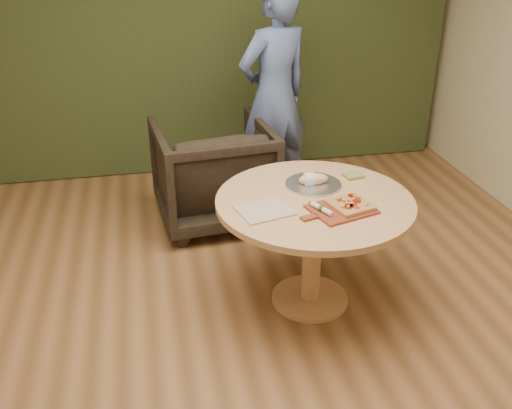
{
  "coord_description": "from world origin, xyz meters",
  "views": [
    {
      "loc": [
        -0.54,
        -2.45,
        2.28
      ],
      "look_at": [
        0.01,
        0.25,
        0.88
      ],
      "focal_mm": 40.0,
      "sensor_mm": 36.0,
      "label": 1
    }
  ],
  "objects_px": {
    "pizza_paddle": "(340,210)",
    "bread_roll": "(312,179)",
    "person_standing": "(274,96)",
    "serving_tray": "(313,184)",
    "armchair": "(213,168)",
    "cutlery_roll": "(322,209)",
    "flatbread_pizza": "(350,205)",
    "pedestal_table": "(314,219)"
  },
  "relations": [
    {
      "from": "flatbread_pizza",
      "to": "person_standing",
      "type": "distance_m",
      "value": 1.72
    },
    {
      "from": "pizza_paddle",
      "to": "serving_tray",
      "type": "distance_m",
      "value": 0.37
    },
    {
      "from": "pizza_paddle",
      "to": "armchair",
      "type": "bearing_deg",
      "value": 94.95
    },
    {
      "from": "flatbread_pizza",
      "to": "serving_tray",
      "type": "distance_m",
      "value": 0.38
    },
    {
      "from": "serving_tray",
      "to": "bread_roll",
      "type": "bearing_deg",
      "value": 180.0
    },
    {
      "from": "flatbread_pizza",
      "to": "serving_tray",
      "type": "xyz_separation_m",
      "value": [
        -0.12,
        0.36,
        -0.02
      ]
    },
    {
      "from": "armchair",
      "to": "person_standing",
      "type": "distance_m",
      "value": 0.79
    },
    {
      "from": "pizza_paddle",
      "to": "person_standing",
      "type": "xyz_separation_m",
      "value": [
        0.01,
        1.72,
        0.18
      ]
    },
    {
      "from": "pizza_paddle",
      "to": "cutlery_roll",
      "type": "bearing_deg",
      "value": 168.39
    },
    {
      "from": "pedestal_table",
      "to": "bread_roll",
      "type": "height_order",
      "value": "bread_roll"
    },
    {
      "from": "pedestal_table",
      "to": "cutlery_roll",
      "type": "height_order",
      "value": "cutlery_roll"
    },
    {
      "from": "person_standing",
      "to": "pizza_paddle",
      "type": "bearing_deg",
      "value": 65.88
    },
    {
      "from": "cutlery_roll",
      "to": "armchair",
      "type": "relative_size",
      "value": 0.21
    },
    {
      "from": "serving_tray",
      "to": "flatbread_pizza",
      "type": "bearing_deg",
      "value": -71.84
    },
    {
      "from": "pedestal_table",
      "to": "flatbread_pizza",
      "type": "distance_m",
      "value": 0.29
    },
    {
      "from": "bread_roll",
      "to": "armchair",
      "type": "bearing_deg",
      "value": 114.64
    },
    {
      "from": "pedestal_table",
      "to": "flatbread_pizza",
      "type": "height_order",
      "value": "flatbread_pizza"
    },
    {
      "from": "serving_tray",
      "to": "armchair",
      "type": "height_order",
      "value": "armchair"
    },
    {
      "from": "bread_roll",
      "to": "pedestal_table",
      "type": "bearing_deg",
      "value": -101.03
    },
    {
      "from": "pizza_paddle",
      "to": "flatbread_pizza",
      "type": "distance_m",
      "value": 0.07
    },
    {
      "from": "serving_tray",
      "to": "bread_roll",
      "type": "height_order",
      "value": "bread_roll"
    },
    {
      "from": "pizza_paddle",
      "to": "serving_tray",
      "type": "bearing_deg",
      "value": 81.99
    },
    {
      "from": "pedestal_table",
      "to": "person_standing",
      "type": "height_order",
      "value": "person_standing"
    },
    {
      "from": "armchair",
      "to": "pizza_paddle",
      "type": "bearing_deg",
      "value": 105.39
    },
    {
      "from": "cutlery_roll",
      "to": "armchair",
      "type": "bearing_deg",
      "value": 82.18
    },
    {
      "from": "cutlery_roll",
      "to": "serving_tray",
      "type": "bearing_deg",
      "value": 55.8
    },
    {
      "from": "armchair",
      "to": "person_standing",
      "type": "bearing_deg",
      "value": -159.07
    },
    {
      "from": "cutlery_roll",
      "to": "flatbread_pizza",
      "type": "bearing_deg",
      "value": -18.98
    },
    {
      "from": "serving_tray",
      "to": "person_standing",
      "type": "height_order",
      "value": "person_standing"
    },
    {
      "from": "pedestal_table",
      "to": "armchair",
      "type": "bearing_deg",
      "value": 109.95
    },
    {
      "from": "flatbread_pizza",
      "to": "armchair",
      "type": "relative_size",
      "value": 0.3
    },
    {
      "from": "pizza_paddle",
      "to": "armchair",
      "type": "xyz_separation_m",
      "value": [
        -0.55,
        1.44,
        -0.3
      ]
    },
    {
      "from": "pedestal_table",
      "to": "armchair",
      "type": "distance_m",
      "value": 1.35
    },
    {
      "from": "cutlery_roll",
      "to": "person_standing",
      "type": "height_order",
      "value": "person_standing"
    },
    {
      "from": "pizza_paddle",
      "to": "bread_roll",
      "type": "height_order",
      "value": "bread_roll"
    },
    {
      "from": "pedestal_table",
      "to": "serving_tray",
      "type": "distance_m",
      "value": 0.24
    },
    {
      "from": "pizza_paddle",
      "to": "person_standing",
      "type": "distance_m",
      "value": 1.73
    },
    {
      "from": "pedestal_table",
      "to": "cutlery_roll",
      "type": "distance_m",
      "value": 0.26
    },
    {
      "from": "person_standing",
      "to": "bread_roll",
      "type": "bearing_deg",
      "value": 63.24
    },
    {
      "from": "pizza_paddle",
      "to": "bread_roll",
      "type": "xyz_separation_m",
      "value": [
        -0.06,
        0.36,
        0.04
      ]
    },
    {
      "from": "armchair",
      "to": "person_standing",
      "type": "height_order",
      "value": "person_standing"
    },
    {
      "from": "pedestal_table",
      "to": "serving_tray",
      "type": "height_order",
      "value": "serving_tray"
    }
  ]
}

